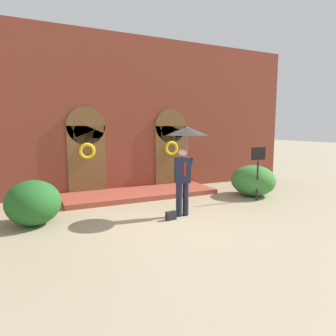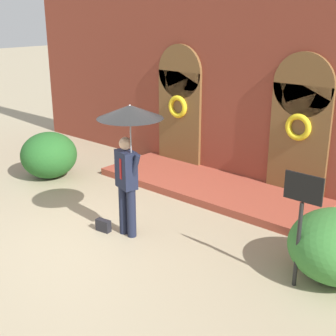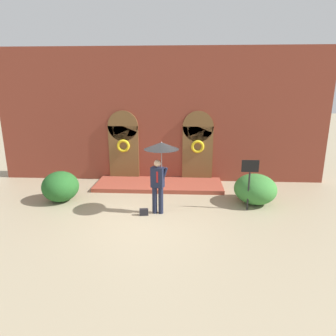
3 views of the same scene
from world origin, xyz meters
name	(u,v)px [view 1 (image 1 of 3)]	position (x,y,z in m)	size (l,w,h in m)	color
ground_plane	(182,220)	(0.00, 0.00, 0.00)	(80.00, 80.00, 0.00)	tan
building_facade	(129,118)	(0.00, 4.15, 2.68)	(14.00, 2.30, 5.60)	brown
person_with_umbrella	(186,144)	(0.29, 0.34, 1.91)	(1.10, 1.10, 2.36)	#191E33
handbag	(171,216)	(-0.24, 0.14, 0.11)	(0.28, 0.12, 0.22)	black
sign_post	(258,165)	(3.19, 0.81, 1.16)	(0.56, 0.06, 1.72)	black
shrub_left	(33,203)	(-3.40, 1.25, 0.55)	(1.29, 1.33, 1.09)	#235B23
shrub_right	(253,180)	(3.56, 1.41, 0.53)	(1.48, 1.55, 1.05)	#387A33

